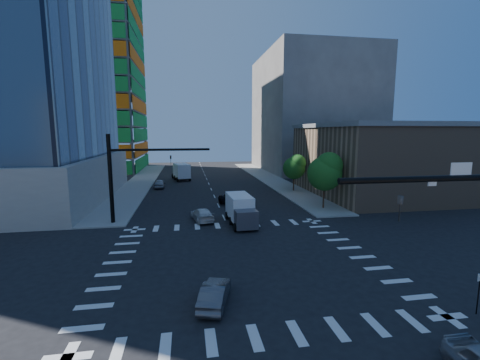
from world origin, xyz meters
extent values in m
plane|color=black|center=(0.00, 0.00, 0.00)|extent=(160.00, 160.00, 0.00)
cube|color=silver|center=(0.00, 0.00, 0.01)|extent=(20.00, 20.00, 0.01)
cube|color=gray|center=(12.50, 40.00, 0.07)|extent=(5.00, 60.00, 0.15)
cube|color=gray|center=(-12.50, 40.00, 0.07)|extent=(5.00, 60.00, 0.15)
cube|color=#198E36|center=(-14.90, 62.00, 24.50)|extent=(0.12, 24.00, 49.00)
cube|color=orange|center=(-27.50, 49.40, 24.50)|extent=(24.00, 0.12, 49.00)
cube|color=#937255|center=(25.00, 22.00, 5.00)|extent=(20.00, 22.00, 10.00)
cube|color=slate|center=(25.00, 22.00, 10.30)|extent=(20.50, 22.50, 0.60)
cube|color=#67605D|center=(27.00, 55.00, 14.00)|extent=(24.00, 30.00, 28.00)
cylinder|color=black|center=(6.50, -11.50, 7.55)|extent=(10.00, 0.24, 0.24)
imported|color=black|center=(4.00, -11.50, 6.45)|extent=(0.16, 0.20, 1.00)
cube|color=white|center=(6.50, -11.50, 7.90)|extent=(0.90, 0.04, 0.50)
cylinder|color=black|center=(-11.50, 11.50, 4.65)|extent=(0.40, 0.40, 9.00)
cylinder|color=black|center=(-6.50, 11.50, 7.55)|extent=(10.00, 0.24, 0.24)
imported|color=black|center=(-5.50, 11.50, 6.45)|extent=(0.16, 0.20, 1.00)
cylinder|color=#382316|center=(12.50, 14.00, 1.29)|extent=(0.20, 0.20, 2.27)
sphere|color=#144B14|center=(12.50, 14.00, 4.38)|extent=(4.16, 4.16, 4.16)
sphere|color=#2F7828|center=(12.90, 13.70, 5.35)|extent=(3.25, 3.25, 3.25)
cylinder|color=#382316|center=(12.80, 26.00, 1.11)|extent=(0.20, 0.20, 1.92)
sphere|color=#144B14|center=(12.80, 26.00, 3.72)|extent=(3.52, 3.52, 3.52)
sphere|color=#2F7828|center=(13.20, 25.70, 4.55)|extent=(2.75, 2.75, 2.75)
cylinder|color=black|center=(10.70, -9.00, 1.10)|extent=(0.06, 0.06, 2.20)
cube|color=silver|center=(10.70, -9.00, 2.00)|extent=(0.30, 0.03, 0.40)
imported|color=black|center=(2.23, 17.17, 0.79)|extent=(4.60, 6.26, 1.58)
imported|color=silver|center=(-2.41, 11.21, 0.65)|extent=(2.68, 4.76, 1.30)
imported|color=#9D9FA4|center=(-8.50, 32.86, 0.73)|extent=(1.72, 4.27, 1.46)
imported|color=#4C4C51|center=(-2.54, -5.81, 0.62)|extent=(2.26, 3.95, 1.23)
cube|color=white|center=(1.44, 8.96, 1.73)|extent=(2.40, 4.64, 2.36)
cube|color=#47474F|center=(1.44, 8.96, 1.14)|extent=(2.17, 1.73, 1.73)
cube|color=white|center=(-5.12, 42.02, 1.93)|extent=(3.48, 5.49, 2.64)
cube|color=#47474F|center=(-5.12, 42.02, 1.27)|extent=(2.68, 2.29, 1.93)
camera|label=1|loc=(-3.88, -22.14, 9.29)|focal=24.00mm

